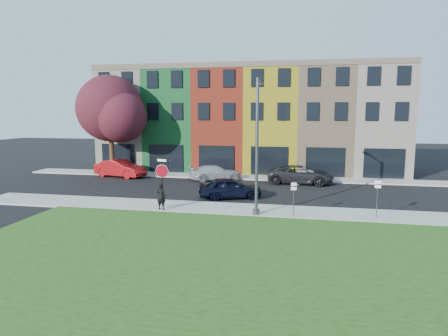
% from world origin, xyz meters
% --- Properties ---
extents(ground, '(120.00, 120.00, 0.00)m').
position_xyz_m(ground, '(0.00, 0.00, 0.00)').
color(ground, black).
rests_on(ground, ground).
extents(sidewalk_near, '(40.00, 3.00, 0.12)m').
position_xyz_m(sidewalk_near, '(2.00, 3.00, 0.06)').
color(sidewalk_near, gray).
rests_on(sidewalk_near, ground).
extents(sidewalk_far, '(40.00, 2.40, 0.12)m').
position_xyz_m(sidewalk_far, '(-3.00, 15.00, 0.06)').
color(sidewalk_far, gray).
rests_on(sidewalk_far, ground).
extents(grass_park, '(40.00, 16.00, 0.10)m').
position_xyz_m(grass_park, '(8.00, -6.00, 0.05)').
color(grass_park, '#1E4413').
rests_on(grass_park, ground).
extents(rowhouse_block, '(30.00, 10.12, 10.00)m').
position_xyz_m(rowhouse_block, '(-2.50, 21.18, 4.99)').
color(rowhouse_block, beige).
rests_on(rowhouse_block, ground).
extents(stop_sign, '(1.01, 0.36, 3.10)m').
position_xyz_m(stop_sign, '(-5.43, 2.49, 2.33)').
color(stop_sign, black).
rests_on(stop_sign, sidewalk_near).
extents(man, '(0.72, 0.60, 1.61)m').
position_xyz_m(man, '(-5.30, 1.90, 0.92)').
color(man, black).
rests_on(man, sidewalk_near).
extents(sedan_near, '(4.52, 5.47, 1.48)m').
position_xyz_m(sedan_near, '(-1.86, 6.30, 0.74)').
color(sedan_near, black).
rests_on(sedan_near, ground).
extents(parked_car_red, '(3.90, 5.62, 1.60)m').
position_xyz_m(parked_car_red, '(-13.42, 13.24, 0.80)').
color(parked_car_red, maroon).
rests_on(parked_car_red, ground).
extents(parked_car_silver, '(5.27, 5.94, 1.32)m').
position_xyz_m(parked_car_silver, '(-4.47, 13.31, 0.66)').
color(parked_car_silver, '#A4A4A8').
rests_on(parked_car_silver, ground).
extents(parked_car_dark, '(3.07, 5.72, 1.52)m').
position_xyz_m(parked_car_dark, '(2.87, 13.08, 0.76)').
color(parked_car_dark, black).
rests_on(parked_car_dark, ground).
extents(parked_car_white, '(3.44, 4.50, 1.27)m').
position_xyz_m(parked_car_white, '(3.49, 13.15, 0.63)').
color(parked_car_white, silver).
rests_on(parked_car_white, ground).
extents(street_lamp, '(0.40, 2.58, 7.74)m').
position_xyz_m(street_lamp, '(0.46, 2.11, 4.03)').
color(street_lamp, '#484B4D').
rests_on(street_lamp, sidewalk_near).
extents(parking_sign_a, '(0.32, 0.12, 1.99)m').
position_xyz_m(parking_sign_a, '(2.58, 1.89, 1.38)').
color(parking_sign_a, '#484B4D').
rests_on(parking_sign_a, sidewalk_near).
extents(parking_sign_b, '(0.32, 0.11, 2.23)m').
position_xyz_m(parking_sign_b, '(7.14, 2.39, 1.51)').
color(parking_sign_b, '#484B4D').
rests_on(parking_sign_b, sidewalk_near).
extents(tree_purple, '(7.37, 6.45, 9.22)m').
position_xyz_m(tree_purple, '(-14.56, 14.26, 6.11)').
color(tree_purple, '#302010').
rests_on(tree_purple, sidewalk_far).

